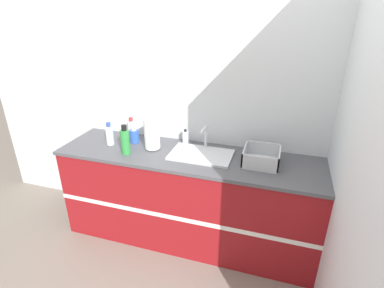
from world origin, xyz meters
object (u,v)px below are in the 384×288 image
bottle_clear (110,135)px  bottle_green (125,141)px  soap_dispenser (185,137)px  paper_towel_roll (152,134)px  sink (201,154)px  bottle_blue (134,136)px  bottle_white_spray (132,128)px  dish_rack (261,158)px

bottle_clear → bottle_green: (0.23, -0.13, 0.02)m
bottle_green → soap_dispenser: bearing=39.9°
paper_towel_roll → bottle_green: paper_towel_roll is taller
sink → soap_dispenser: bearing=136.7°
bottle_blue → soap_dispenser: size_ratio=1.06×
bottle_blue → soap_dispenser: bottle_blue is taller
sink → soap_dispenser: size_ratio=3.72×
bottle_white_spray → sink: bearing=-14.8°
bottle_blue → bottle_green: (0.04, -0.24, 0.05)m
dish_rack → bottle_green: bottle_green is taller
bottle_clear → soap_dispenser: bearing=19.1°
dish_rack → bottle_blue: size_ratio=1.96×
bottle_green → bottle_white_spray: bearing=110.3°
bottle_white_spray → bottle_green: size_ratio=0.74×
bottle_clear → bottle_green: bottle_green is taller
bottle_green → dish_rack: bearing=8.4°
bottle_clear → bottle_blue: bottle_clear is taller
bottle_white_spray → bottle_blue: bearing=-53.0°
bottle_white_spray → bottle_blue: 0.15m
bottle_green → soap_dispenser: (0.43, 0.36, -0.05)m
paper_towel_roll → bottle_green: (-0.18, -0.16, -0.03)m
dish_rack → bottle_white_spray: bearing=171.4°
sink → bottle_green: size_ratio=2.01×
dish_rack → bottle_blue: (-1.18, 0.07, 0.02)m
bottle_white_spray → bottle_blue: size_ratio=1.30×
sink → bottle_green: 0.66m
dish_rack → soap_dispenser: 0.74m
sink → bottle_white_spray: 0.80m
bottle_blue → bottle_green: size_ratio=0.57×
bottle_clear → bottle_white_spray: bearing=66.6°
dish_rack → paper_towel_roll: bearing=-179.3°
paper_towel_roll → bottle_clear: (-0.42, -0.03, -0.05)m
soap_dispenser → bottle_blue: bearing=-165.9°
sink → soap_dispenser: (-0.21, 0.20, 0.05)m
dish_rack → bottle_green: 1.16m
bottle_green → bottle_blue: bearing=99.8°
paper_towel_roll → bottle_green: 0.24m
paper_towel_roll → bottle_green: bearing=-139.2°
sink → bottle_clear: 0.88m
dish_rack → soap_dispenser: soap_dispenser is taller
bottle_clear → bottle_green: 0.27m
bottle_white_spray → soap_dispenser: (0.56, -0.00, -0.02)m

